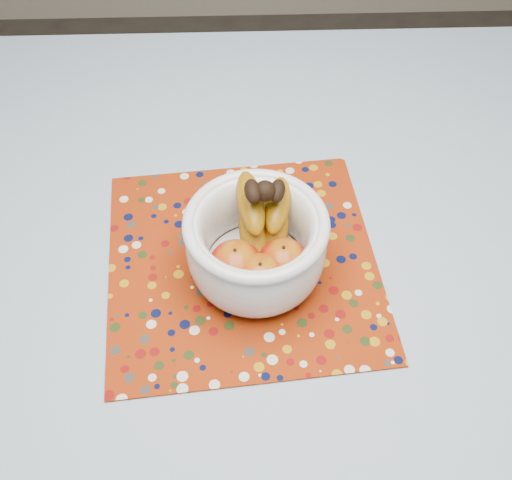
# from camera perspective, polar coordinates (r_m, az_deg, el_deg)

# --- Properties ---
(table) EXTENTS (1.20, 1.20, 0.75)m
(table) POSITION_cam_1_polar(r_m,az_deg,el_deg) (1.03, 0.60, -5.23)
(table) COLOR brown
(table) RESTS_ON ground
(tablecloth) EXTENTS (1.32, 1.32, 0.01)m
(tablecloth) POSITION_cam_1_polar(r_m,az_deg,el_deg) (0.96, 0.64, -2.56)
(tablecloth) COLOR #6486A6
(tablecloth) RESTS_ON table
(placemat) EXTENTS (0.46, 0.46, 0.00)m
(placemat) POSITION_cam_1_polar(r_m,az_deg,el_deg) (0.96, -1.29, -2.08)
(placemat) COLOR maroon
(placemat) RESTS_ON tablecloth
(fruit_bowl) EXTENTS (0.21, 0.22, 0.18)m
(fruit_bowl) POSITION_cam_1_polar(r_m,az_deg,el_deg) (0.88, 0.32, -0.08)
(fruit_bowl) COLOR silver
(fruit_bowl) RESTS_ON placemat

